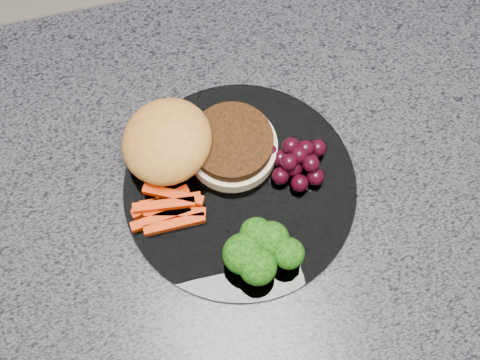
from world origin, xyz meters
name	(u,v)px	position (x,y,z in m)	size (l,w,h in m)	color
island_cabinet	(307,278)	(0.00, 0.00, 0.43)	(1.20, 0.60, 0.86)	#53331C
countertop	(343,188)	(0.00, 0.00, 0.88)	(1.20, 0.60, 0.04)	#44444D
plate	(240,188)	(-0.12, 0.02, 0.90)	(0.26, 0.26, 0.01)	white
burger	(190,145)	(-0.16, 0.07, 0.93)	(0.18, 0.12, 0.06)	beige
carrot_sticks	(168,208)	(-0.20, 0.01, 0.91)	(0.08, 0.05, 0.02)	red
broccoli	(260,251)	(-0.12, -0.06, 0.94)	(0.08, 0.07, 0.05)	olive
grape_bunch	(297,161)	(-0.05, 0.03, 0.92)	(0.07, 0.06, 0.03)	black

